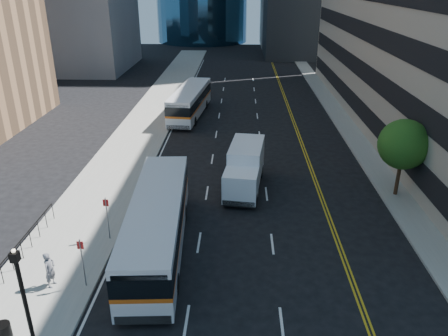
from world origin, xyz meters
name	(u,v)px	position (x,y,z in m)	size (l,w,h in m)	color
ground	(265,266)	(0.00, 0.00, 0.00)	(160.00, 160.00, 0.00)	black
sidewalk_west	(151,117)	(-10.50, 25.00, 0.07)	(5.00, 90.00, 0.15)	gray
sidewalk_east	(341,119)	(9.00, 25.00, 0.07)	(2.00, 90.00, 0.15)	gray
street_tree	(404,144)	(9.00, 8.00, 3.64)	(3.20, 3.20, 5.10)	#332114
lamp_post	(24,299)	(-9.00, -6.00, 2.72)	(0.28, 0.28, 4.56)	black
bus_front	(157,223)	(-5.55, 1.22, 1.64)	(3.26, 11.77, 3.00)	silver
bus_rear	(190,101)	(-6.50, 25.86, 1.57)	(3.56, 11.31, 2.87)	white
box_truck	(245,168)	(-0.97, 8.75, 1.56)	(2.87, 6.39, 2.96)	white
trash_can	(4,334)	(-10.41, -5.54, 0.60)	(0.60, 0.60, 0.90)	black
pedestrian	(50,270)	(-9.96, -2.05, 1.03)	(0.64, 0.42, 1.75)	#5A5B62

